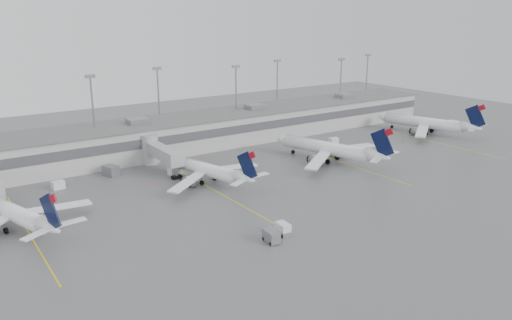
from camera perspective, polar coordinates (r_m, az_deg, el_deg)
ground at (r=92.73m, az=12.63°, el=-5.62°), size 260.00×260.00×0.00m
terminal at (r=135.57m, az=-5.38°, el=3.53°), size 152.00×17.00×9.45m
light_masts at (r=139.07m, az=-6.64°, el=7.11°), size 142.40×8.00×20.60m
jet_bridge_right at (r=116.20m, az=-11.23°, el=0.96°), size 4.00×17.20×7.00m
stand_markings at (r=109.28m, az=3.45°, el=-1.85°), size 105.25×40.00×0.01m
jet_far_left at (r=90.99m, az=-25.91°, el=-5.45°), size 23.87×27.19×9.09m
jet_mid_left at (r=104.85m, az=-5.68°, el=-1.08°), size 24.04×27.32×9.04m
jet_mid_right at (r=120.24m, az=8.56°, el=1.29°), size 27.58×31.34×10.38m
jet_far_right at (r=155.96m, az=19.04°, el=4.04°), size 27.82×31.62×10.47m
baggage_tug at (r=80.89m, az=3.10°, el=-7.99°), size 2.18×3.14×1.93m
baggage_cart at (r=78.16m, az=1.76°, el=-8.68°), size 1.95×3.11×1.91m
gse_uld_a at (r=108.58m, az=-21.68°, el=-2.67°), size 2.56×1.89×1.68m
gse_uld_b at (r=111.46m, az=-9.26°, el=-1.15°), size 2.97×2.19×1.94m
gse_uld_c at (r=137.53m, az=8.86°, el=2.17°), size 2.58×1.87×1.72m
gse_loader at (r=113.73m, az=-16.28°, el=-1.17°), size 3.24×4.09×2.23m
cone_b at (r=105.28m, az=-11.56°, el=-2.68°), size 0.44×0.44×0.70m
cone_c at (r=122.35m, az=2.89°, el=0.31°), size 0.40×0.40×0.63m
cone_d at (r=143.03m, az=16.40°, el=2.01°), size 0.40×0.40×0.64m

